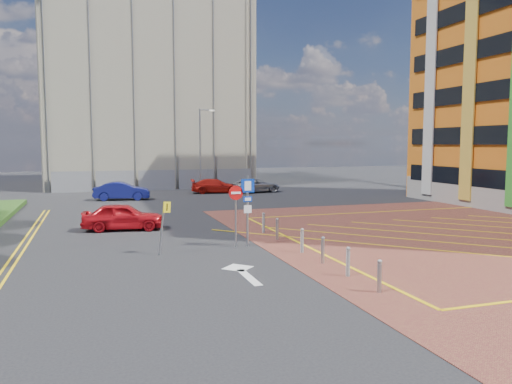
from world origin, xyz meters
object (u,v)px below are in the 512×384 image
lamp_back (201,146)px  car_blue_back (122,191)px  sign_cluster (243,204)px  car_red_left (123,216)px  warning_sign (164,221)px  car_silver_back (256,186)px  car_red_back (216,186)px

lamp_back → car_blue_back: 10.57m
lamp_back → sign_cluster: 27.38m
car_red_left → car_blue_back: car_blue_back is taller
lamp_back → warning_sign: lamp_back is taller
lamp_back → warning_sign: bearing=-105.0°
lamp_back → car_red_left: 22.80m
lamp_back → car_silver_back: bearing=-36.1°
warning_sign → car_red_left: 6.92m
lamp_back → sign_cluster: bearing=-98.0°
car_blue_back → car_red_back: (8.69, 3.29, -0.07)m
car_red_back → car_blue_back: bearing=118.0°
warning_sign → car_red_left: (-1.26, 6.76, -0.70)m
car_red_left → car_blue_back: (0.75, 14.76, 0.01)m
sign_cluster → car_red_left: bearing=128.0°
sign_cluster → car_blue_back: size_ratio=0.71×
car_red_back → car_silver_back: bearing=-91.6°
lamp_back → warning_sign: size_ratio=3.56×
sign_cluster → car_red_left: sign_cluster is taller
car_red_back → car_silver_back: car_red_back is taller
sign_cluster → lamp_back: bearing=82.0°
car_blue_back → car_silver_back: bearing=-69.8°
sign_cluster → car_red_back: 24.74m
car_blue_back → car_red_left: bearing=-174.9°
car_red_left → car_red_back: (9.43, 18.04, -0.06)m
car_silver_back → car_red_back: bearing=71.1°
lamp_back → car_silver_back: size_ratio=1.71×
warning_sign → car_silver_back: 27.02m
sign_cluster → car_blue_back: sign_cluster is taller
warning_sign → car_silver_back: size_ratio=0.48×
sign_cluster → car_silver_back: size_ratio=0.68×
warning_sign → car_blue_back: bearing=91.4°
lamp_back → car_red_back: (0.78, -2.73, -3.69)m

